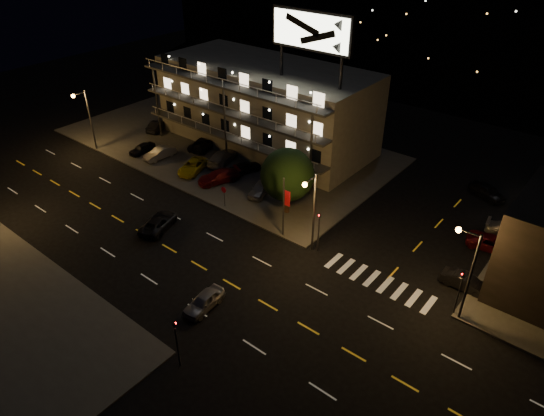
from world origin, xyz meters
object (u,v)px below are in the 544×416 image
Objects in this scene: road_car_east at (204,301)px; road_car_west at (158,223)px; lot_car_7 at (222,157)px; side_car_0 at (465,282)px; lot_car_4 at (260,188)px; tree at (287,176)px; lot_car_2 at (193,166)px.

road_car_east is 0.82× the size of road_car_west.
lot_car_7 reaches higher than side_car_0.
road_car_east is at bearing -79.85° from lot_car_4.
lot_car_4 is 23.26m from side_car_0.
tree is 5.79m from lot_car_4.
lot_car_2 is 0.98× the size of road_car_west.
lot_car_7 is at bearing 83.19° from side_car_0.
lot_car_2 reaches higher than road_car_west.
lot_car_4 is 0.98× the size of side_car_0.
tree is 1.74× the size of side_car_0.
side_car_0 is 1.04× the size of road_car_east.
road_car_west is (-26.87, -10.41, -0.01)m from side_car_0.
road_car_west is (-11.53, 4.98, -0.00)m from road_car_east.
lot_car_7 is 1.10× the size of road_car_west.
lot_car_7 is 25.29m from road_car_east.
tree reaches higher than road_car_east.
lot_car_2 is 32.95m from side_car_0.
road_car_west is at bearing 92.84° from lot_car_7.
road_car_west is at bearing 111.17° from side_car_0.
road_car_east is at bearing 136.84° from road_car_west.
side_car_0 reaches higher than road_car_west.
lot_car_2 is 0.89× the size of lot_car_7.
road_car_west is (4.95, -14.21, -0.25)m from lot_car_7.
lot_car_7 reaches higher than road_car_west.
lot_car_4 is at bearing -12.50° from lot_car_2.
lot_car_7 is at bearing 55.23° from lot_car_2.
side_car_0 is (18.78, 0.12, -3.69)m from tree.
road_car_east is (3.44, -15.26, -3.70)m from tree.
side_car_0 is (32.95, 0.10, -0.13)m from lot_car_2.
road_car_east is at bearing 135.08° from side_car_0.
lot_car_7 is at bearing 163.26° from tree.
lot_car_4 is 1.02× the size of road_car_east.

